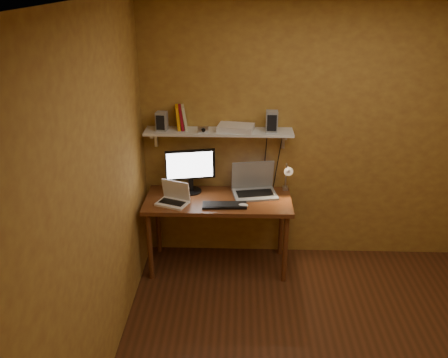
{
  "coord_description": "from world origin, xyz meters",
  "views": [
    {
      "loc": [
        -0.76,
        -2.79,
        2.74
      ],
      "look_at": [
        -0.89,
        1.18,
        1.0
      ],
      "focal_mm": 38.0,
      "sensor_mm": 36.0,
      "label": 1
    }
  ],
  "objects_px": {
    "desk_lamp": "(287,175)",
    "mouse": "(243,205)",
    "speaker_left": "(162,121)",
    "speaker_right": "(272,121)",
    "laptop": "(254,185)",
    "wall_shelf": "(219,132)",
    "monitor": "(190,169)",
    "shelf_camera": "(203,130)",
    "netbook": "(174,197)",
    "keyboard": "(225,205)",
    "desk": "(218,207)",
    "router": "(236,128)"
  },
  "relations": [
    {
      "from": "desk",
      "to": "mouse",
      "type": "xyz_separation_m",
      "value": [
        0.24,
        -0.16,
        0.1
      ]
    },
    {
      "from": "desk_lamp",
      "to": "speaker_left",
      "type": "bearing_deg",
      "value": 177.48
    },
    {
      "from": "wall_shelf",
      "to": "speaker_left",
      "type": "xyz_separation_m",
      "value": [
        -0.53,
        -0.02,
        0.1
      ]
    },
    {
      "from": "wall_shelf",
      "to": "keyboard",
      "type": "distance_m",
      "value": 0.69
    },
    {
      "from": "monitor",
      "to": "shelf_camera",
      "type": "height_order",
      "value": "shelf_camera"
    },
    {
      "from": "keyboard",
      "to": "speaker_right",
      "type": "xyz_separation_m",
      "value": [
        0.43,
        0.33,
        0.71
      ]
    },
    {
      "from": "monitor",
      "to": "keyboard",
      "type": "bearing_deg",
      "value": -53.75
    },
    {
      "from": "speaker_right",
      "to": "router",
      "type": "relative_size",
      "value": 0.59
    },
    {
      "from": "wall_shelf",
      "to": "speaker_right",
      "type": "distance_m",
      "value": 0.51
    },
    {
      "from": "netbook",
      "to": "speaker_left",
      "type": "bearing_deg",
      "value": 135.5
    },
    {
      "from": "monitor",
      "to": "desk",
      "type": "bearing_deg",
      "value": -41.41
    },
    {
      "from": "wall_shelf",
      "to": "netbook",
      "type": "distance_m",
      "value": 0.74
    },
    {
      "from": "desk_lamp",
      "to": "mouse",
      "type": "bearing_deg",
      "value": -145.74
    },
    {
      "from": "laptop",
      "to": "shelf_camera",
      "type": "height_order",
      "value": "shelf_camera"
    },
    {
      "from": "speaker_left",
      "to": "speaker_right",
      "type": "distance_m",
      "value": 1.03
    },
    {
      "from": "desk_lamp",
      "to": "shelf_camera",
      "type": "xyz_separation_m",
      "value": [
        -0.8,
        -0.0,
        0.45
      ]
    },
    {
      "from": "netbook",
      "to": "mouse",
      "type": "xyz_separation_m",
      "value": [
        0.65,
        -0.07,
        -0.04
      ]
    },
    {
      "from": "mouse",
      "to": "netbook",
      "type": "bearing_deg",
      "value": 175.79
    },
    {
      "from": "mouse",
      "to": "speaker_left",
      "type": "distance_m",
      "value": 1.09
    },
    {
      "from": "speaker_left",
      "to": "keyboard",
      "type": "bearing_deg",
      "value": -22.06
    },
    {
      "from": "monitor",
      "to": "netbook",
      "type": "bearing_deg",
      "value": -130.1
    },
    {
      "from": "desk",
      "to": "speaker_left",
      "type": "distance_m",
      "value": 0.98
    },
    {
      "from": "router",
      "to": "monitor",
      "type": "bearing_deg",
      "value": -175.24
    },
    {
      "from": "shelf_camera",
      "to": "speaker_left",
      "type": "bearing_deg",
      "value": 171.84
    },
    {
      "from": "desk_lamp",
      "to": "speaker_right",
      "type": "bearing_deg",
      "value": 162.67
    },
    {
      "from": "wall_shelf",
      "to": "monitor",
      "type": "distance_m",
      "value": 0.46
    },
    {
      "from": "monitor",
      "to": "mouse",
      "type": "distance_m",
      "value": 0.65
    },
    {
      "from": "desk_lamp",
      "to": "speaker_left",
      "type": "height_order",
      "value": "speaker_left"
    },
    {
      "from": "keyboard",
      "to": "router",
      "type": "relative_size",
      "value": 1.24
    },
    {
      "from": "wall_shelf",
      "to": "monitor",
      "type": "bearing_deg",
      "value": -172.59
    },
    {
      "from": "desk",
      "to": "desk_lamp",
      "type": "bearing_deg",
      "value": 10.81
    },
    {
      "from": "speaker_left",
      "to": "speaker_right",
      "type": "relative_size",
      "value": 0.9
    },
    {
      "from": "monitor",
      "to": "desk_lamp",
      "type": "bearing_deg",
      "value": -13.54
    },
    {
      "from": "desk_lamp",
      "to": "router",
      "type": "bearing_deg",
      "value": 172.2
    },
    {
      "from": "wall_shelf",
      "to": "monitor",
      "type": "xyz_separation_m",
      "value": [
        -0.28,
        -0.04,
        -0.36
      ]
    },
    {
      "from": "laptop",
      "to": "monitor",
      "type": "bearing_deg",
      "value": 169.32
    },
    {
      "from": "desk",
      "to": "netbook",
      "type": "bearing_deg",
      "value": -167.46
    },
    {
      "from": "desk",
      "to": "keyboard",
      "type": "distance_m",
      "value": 0.19
    },
    {
      "from": "keyboard",
      "to": "desk_lamp",
      "type": "relative_size",
      "value": 1.09
    },
    {
      "from": "shelf_camera",
      "to": "wall_shelf",
      "type": "bearing_deg",
      "value": 26.21
    },
    {
      "from": "desk",
      "to": "speaker_right",
      "type": "bearing_deg",
      "value": 19.81
    },
    {
      "from": "desk_lamp",
      "to": "laptop",
      "type": "bearing_deg",
      "value": 175.15
    },
    {
      "from": "wall_shelf",
      "to": "router",
      "type": "height_order",
      "value": "router"
    },
    {
      "from": "laptop",
      "to": "speaker_right",
      "type": "distance_m",
      "value": 0.66
    },
    {
      "from": "laptop",
      "to": "netbook",
      "type": "height_order",
      "value": "laptop"
    },
    {
      "from": "keyboard",
      "to": "speaker_right",
      "type": "relative_size",
      "value": 2.09
    },
    {
      "from": "shelf_camera",
      "to": "desk_lamp",
      "type": "bearing_deg",
      "value": 0.23
    },
    {
      "from": "speaker_left",
      "to": "speaker_right",
      "type": "height_order",
      "value": "speaker_right"
    },
    {
      "from": "speaker_right",
      "to": "shelf_camera",
      "type": "distance_m",
      "value": 0.64
    },
    {
      "from": "laptop",
      "to": "mouse",
      "type": "distance_m",
      "value": 0.34
    }
  ]
}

